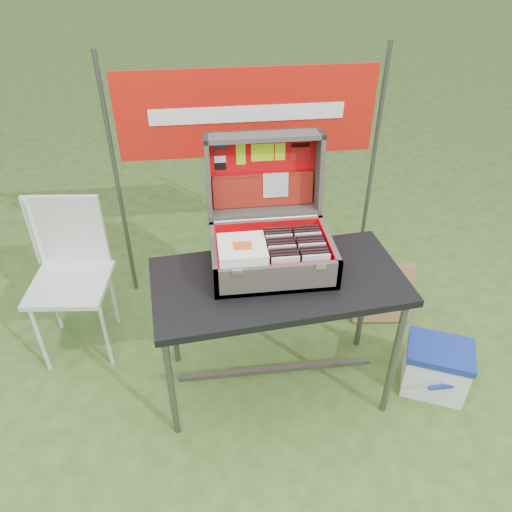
{
  "coord_description": "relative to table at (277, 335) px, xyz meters",
  "views": [
    {
      "loc": [
        -0.31,
        -1.89,
        2.36
      ],
      "look_at": [
        -0.07,
        0.1,
        0.93
      ],
      "focal_mm": 35.0,
      "sensor_mm": 36.0,
      "label": 1
    }
  ],
  "objects": [
    {
      "name": "cd_left_2",
      "position": [
        0.02,
        -0.03,
        0.51
      ],
      "size": [
        0.14,
        0.01,
        0.16
      ],
      "primitive_type": "cube",
      "color": "black",
      "rests_on": "suitcase_liner_floor"
    },
    {
      "name": "cd_right_5",
      "position": [
        0.17,
        0.04,
        0.51
      ],
      "size": [
        0.14,
        0.01,
        0.16
      ],
      "primitive_type": "cube",
      "color": "black",
      "rests_on": "suitcase_liner_floor"
    },
    {
      "name": "cooler_body",
      "position": [
        0.92,
        -0.14,
        -0.26
      ],
      "size": [
        0.42,
        0.38,
        0.28
      ],
      "primitive_type": "cube",
      "rotation": [
        0.0,
        0.0,
        -0.42
      ],
      "color": "white",
      "rests_on": "ground"
    },
    {
      "name": "cd_left_11",
      "position": [
        0.02,
        0.19,
        0.51
      ],
      "size": [
        0.14,
        0.01,
        0.16
      ],
      "primitive_type": "cube",
      "color": "black",
      "rests_on": "suitcase_liner_floor"
    },
    {
      "name": "table",
      "position": [
        0.0,
        0.0,
        0.0
      ],
      "size": [
        1.33,
        0.75,
        0.8
      ],
      "primitive_type": null,
      "rotation": [
        0.0,
        0.0,
        0.09
      ],
      "color": "black",
      "rests_on": "ground"
    },
    {
      "name": "suitcase_lid_rim_right",
      "position": [
        0.27,
        0.42,
        0.78
      ],
      "size": [
        0.02,
        0.21,
        0.46
      ],
      "primitive_type": "cube",
      "rotation": [
        -1.68,
        0.0,
        0.0
      ],
      "color": "#645D52",
      "rests_on": "suitcase_lid_back"
    },
    {
      "name": "cooler",
      "position": [
        0.92,
        -0.14,
        -0.24
      ],
      "size": [
        0.44,
        0.4,
        0.32
      ],
      "primitive_type": null,
      "rotation": [
        0.0,
        0.0,
        -0.42
      ],
      "color": "white",
      "rests_on": "ground"
    },
    {
      "name": "cd_left_9",
      "position": [
        0.02,
        0.14,
        0.51
      ],
      "size": [
        0.14,
        0.01,
        0.16
      ],
      "primitive_type": "cube",
      "color": "black",
      "rests_on": "suitcase_liner_floor"
    },
    {
      "name": "cd_left_3",
      "position": [
        0.02,
        -0.01,
        0.51
      ],
      "size": [
        0.14,
        0.01,
        0.16
      ],
      "primitive_type": "cube",
      "color": "black",
      "rests_on": "suitcase_liner_floor"
    },
    {
      "name": "suitcase_liner_wall_back",
      "position": [
        -0.02,
        0.28,
        0.49
      ],
      "size": [
        0.57,
        0.01,
        0.14
      ],
      "primitive_type": "cube",
      "color": "red",
      "rests_on": "suitcase_base_bottom"
    },
    {
      "name": "chair_backrest",
      "position": [
        -1.17,
        0.68,
        0.35
      ],
      "size": [
        0.45,
        0.08,
        0.47
      ],
      "primitive_type": "cube",
      "rotation": [
        0.0,
        0.0,
        -0.1
      ],
      "color": "silver",
      "rests_on": "chair_seat"
    },
    {
      "name": "chair_upright_right",
      "position": [
        -0.98,
        0.68,
        0.34
      ],
      "size": [
        0.02,
        0.02,
        0.47
      ],
      "primitive_type": "cylinder",
      "color": "silver",
      "rests_on": "chair_seat"
    },
    {
      "name": "cd_right_9",
      "position": [
        0.17,
        0.14,
        0.51
      ],
      "size": [
        0.14,
        0.01,
        0.16
      ],
      "primitive_type": "cube",
      "color": "black",
      "rests_on": "suitcase_liner_floor"
    },
    {
      "name": "lid_card_neon_tall",
      "position": [
        -0.14,
        0.48,
        0.88
      ],
      "size": [
        0.05,
        0.02,
        0.12
      ],
      "primitive_type": "cube",
      "rotation": [
        -1.68,
        0.0,
        0.0
      ],
      "color": "#ABE80F",
      "rests_on": "suitcase_lid_liner"
    },
    {
      "name": "cooler_handle",
      "position": [
        0.92,
        -0.28,
        -0.23
      ],
      "size": [
        0.22,
        0.02,
        0.02
      ],
      "primitive_type": "cube",
      "color": "navy",
      "rests_on": "cooler_body"
    },
    {
      "name": "table_leg_bl",
      "position": [
        -0.58,
        0.26,
        -0.02
      ],
      "size": [
        0.04,
        0.04,
        0.76
      ],
      "primitive_type": "cylinder",
      "color": "#59595B",
      "rests_on": "ground"
    },
    {
      "name": "lid_sticker_cc_d",
      "position": [
        -0.25,
        0.47,
        0.81
      ],
      "size": [
        0.06,
        0.01,
        0.04
      ],
      "primitive_type": "cube",
      "rotation": [
        -1.68,
        0.0,
        0.0
      ],
      "color": "black",
      "rests_on": "suitcase_lid_liner"
    },
    {
      "name": "cd_right_6",
      "position": [
        0.17,
        0.07,
        0.51
      ],
      "size": [
        0.14,
        0.01,
        0.16
      ],
      "primitive_type": "cube",
      "color": "black",
      "rests_on": "suitcase_liner_floor"
    },
    {
      "name": "songbook_6",
      "position": [
        -0.18,
        0.01,
        0.6
      ],
      "size": [
        0.23,
        0.23,
        0.0
      ],
      "primitive_type": "cube",
      "color": "white",
      "rests_on": "suitcase_base_wall_front"
    },
    {
      "name": "cd_left_5",
      "position": [
        0.02,
        0.04,
        0.51
      ],
      "size": [
        0.14,
        0.01,
        0.16
      ],
      "primitive_type": "cube",
      "color": "black",
      "rests_on": "suitcase_liner_floor"
    },
    {
      "name": "songbook_3",
      "position": [
        -0.18,
        0.01,
        0.58
      ],
      "size": [
        0.23,
        0.23,
        0.0
      ],
      "primitive_type": "cube",
      "color": "white",
      "rests_on": "suitcase_base_wall_front"
    },
    {
      "name": "songbook_7",
      "position": [
        -0.18,
        0.01,
        0.6
      ],
      "size": [
        0.23,
        0.23,
        0.0
      ],
      "primitive_type": "cube",
      "color": "white",
      "rests_on": "suitcase_base_wall_front"
    },
    {
      "name": "songbook_1",
      "position": [
        -0.18,
        0.01,
        0.57
      ],
      "size": [
        0.23,
        0.23,
        0.0
      ],
      "primitive_type": "cube",
      "color": "white",
      "rests_on": "suitcase_base_wall_front"
    },
    {
      "name": "cardboard_box",
      "position": [
        0.81,
        0.5,
        -0.2
      ],
      "size": [
        0.4,
        0.2,
        0.41
      ],
      "primitive_type": "cube",
      "rotation": [
        -0.26,
        0.0,
        -0.1
      ],
      "color": "#9C6947",
      "rests_on": "ground"
    },
    {
      "name": "suitcase_base_wall_front",
      "position": [
        -0.02,
        -0.12,
        0.48
      ],
      "size": [
        0.62,
        0.02,
        0.17
      ],
      "primitive_type": "cube",
      "color": "#645D52",
      "rests_on": "table_top"
    },
    {
      "name": "chair_upright_left",
      "position": [
        -1.36,
        0.68,
        0.34
      ],
      "size": [
        0.02,
        0.02,
        0.47
      ],
      "primitive_type": "cylinder",
      "color": "silver",
      "rests_on": "chair_seat"
    },
    {
      "name": "chair_leg_bl",
      "position": [
        -1.36,
        0.66,
        -0.15
      ],
      "size": [
        0.02,
        0.02,
        0.5
      ],
      "primitive_type": "cylinder",
      "color": "silver",
      "rests_on": "ground"
    },
    {
      "name": "songbook_5",
      "position": [
        -0.18,
        0.01,
        0.59
      ],
      "size": [
        0.23,
        0.23,
        0.0
      ],
      "primitive_type": "cube",
      "color": "white",
      "rests_on": "suitcase_base_wall_front"
    },
    {
      "name": "cd_left_10",
      "position": [
        0.02,
        0.16,
        0.51
      ],
      "size": [
        0.14,
        0.01,
        0.16
      ],
      "primitive_type": "cube",
      "color": "black",
      "rests_on": "suitcase_liner_floor"
    },
    {
      "name": "table_leg_fr",
      "position": [
        0.58,
        -0.26,
        -0.02
      ],
      "size": [
        0.04,
        0.04,
        0.76
      ],
      "primitive_type": "cylinder",
      "color": "#59595B",
      "rests_on": "ground"
    },
    {
      "name": "suitcase_lid_pocket",
      "position": [
        -0.02,
        0.44,
        0.67
      ],
      "size": [
        0.55,
        0.05,
        0.18
      ],
      "primitive_type": "cube",
      "rotation": [
        -1.68,
        0.0,
        0.0
      ],
      "color": "maroon",
      "rests_on": "suitcase_lid_liner"
    },
    {
      "name": "cd_right_10",
      "position": [
        0.17,
        0.16,
        0.51
      ],
      "size": [
        0.14,
        0.01,
        0.16
      ],
      "primitive_type": "cube",
      "color": "black",
      "rests_on": "suitcase_liner_floor"
    },
    {
      "name": "suitcase_base_bottom",
      "position": [
        -0.02,
        0.09,
        0.41
      ],
      "size": [
        0.62,
        0.44,
        0.02
      ],
      "primitive_type": "cube",
      "color": "#645D52",
      "rests_on": "table_top"
    },
    {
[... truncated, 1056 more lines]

